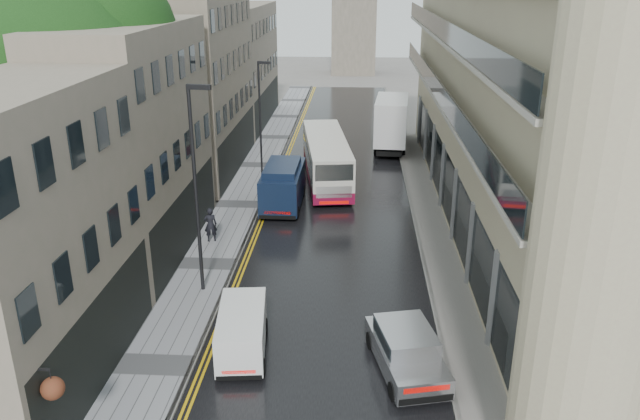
# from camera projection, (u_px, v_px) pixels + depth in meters

# --- Properties ---
(road) EXTENTS (9.00, 85.00, 0.02)m
(road) POSITION_uv_depth(u_px,v_px,m) (336.00, 208.00, 37.44)
(road) COLOR black
(road) RESTS_ON ground
(left_sidewalk) EXTENTS (2.70, 85.00, 0.12)m
(left_sidewalk) POSITION_uv_depth(u_px,v_px,m) (239.00, 205.00, 37.75)
(left_sidewalk) COLOR gray
(left_sidewalk) RESTS_ON ground
(right_sidewalk) EXTENTS (1.80, 85.00, 0.12)m
(right_sidewalk) POSITION_uv_depth(u_px,v_px,m) (426.00, 209.00, 37.12)
(right_sidewalk) COLOR slate
(right_sidewalk) RESTS_ON ground
(old_shop_row) EXTENTS (4.50, 56.00, 12.00)m
(old_shop_row) POSITION_uv_depth(u_px,v_px,m) (184.00, 99.00, 38.18)
(old_shop_row) COLOR gray
(old_shop_row) RESTS_ON ground
(modern_block) EXTENTS (8.00, 40.00, 14.00)m
(modern_block) POSITION_uv_depth(u_px,v_px,m) (530.00, 98.00, 32.99)
(modern_block) COLOR #BBB18B
(modern_block) RESTS_ON ground
(tree_near) EXTENTS (10.56, 10.56, 13.89)m
(tree_near) POSITION_uv_depth(u_px,v_px,m) (60.00, 118.00, 28.68)
(tree_near) COLOR black
(tree_near) RESTS_ON ground
(tree_far) EXTENTS (9.24, 9.24, 12.46)m
(tree_far) POSITION_uv_depth(u_px,v_px,m) (155.00, 86.00, 41.05)
(tree_far) COLOR black
(tree_far) RESTS_ON ground
(cream_bus) EXTENTS (3.96, 11.25, 3.00)m
(cream_bus) POSITION_uv_depth(u_px,v_px,m) (312.00, 174.00, 38.79)
(cream_bus) COLOR silver
(cream_bus) RESTS_ON road
(white_lorry) EXTENTS (3.04, 8.15, 4.19)m
(white_lorry) POSITION_uv_depth(u_px,v_px,m) (376.00, 128.00, 47.76)
(white_lorry) COLOR white
(white_lorry) RESTS_ON road
(silver_hatchback) EXTENTS (2.88, 4.72, 1.65)m
(silver_hatchback) POSITION_uv_depth(u_px,v_px,m) (394.00, 378.00, 20.28)
(silver_hatchback) COLOR #A2A3A7
(silver_hatchback) RESTS_ON road
(white_van) EXTENTS (2.07, 4.02, 1.75)m
(white_van) POSITION_uv_depth(u_px,v_px,m) (217.00, 354.00, 21.52)
(white_van) COLOR white
(white_van) RESTS_ON road
(navy_van) EXTENTS (2.25, 5.52, 2.80)m
(navy_van) POSITION_uv_depth(u_px,v_px,m) (261.00, 194.00, 35.51)
(navy_van) COLOR black
(navy_van) RESTS_ON road
(pedestrian) EXTENTS (0.75, 0.59, 1.82)m
(pedestrian) POSITION_uv_depth(u_px,v_px,m) (210.00, 225.00, 32.21)
(pedestrian) COLOR black
(pedestrian) RESTS_ON left_sidewalk
(lamp_post_near) EXTENTS (1.03, 0.38, 8.97)m
(lamp_post_near) POSITION_uv_depth(u_px,v_px,m) (196.00, 193.00, 25.97)
(lamp_post_near) COLOR black
(lamp_post_near) RESTS_ON left_sidewalk
(lamp_post_far) EXTENTS (0.89, 0.30, 7.77)m
(lamp_post_far) POSITION_uv_depth(u_px,v_px,m) (260.00, 121.00, 41.33)
(lamp_post_far) COLOR black
(lamp_post_far) RESTS_ON left_sidewalk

